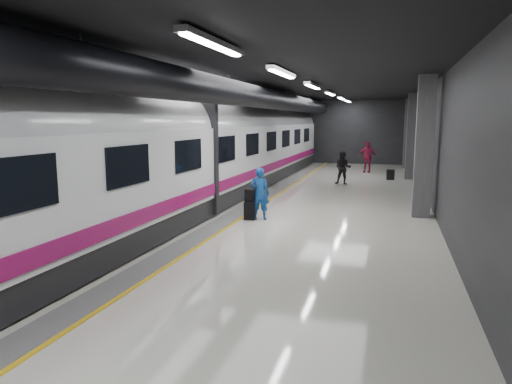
% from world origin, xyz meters
% --- Properties ---
extents(ground, '(40.00, 40.00, 0.00)m').
position_xyz_m(ground, '(0.00, 0.00, 0.00)').
color(ground, beige).
rests_on(ground, ground).
extents(platform_hall, '(10.02, 40.02, 4.51)m').
position_xyz_m(platform_hall, '(-0.29, 0.96, 3.54)').
color(platform_hall, black).
rests_on(platform_hall, ground).
extents(train, '(3.05, 38.00, 4.05)m').
position_xyz_m(train, '(-3.25, -0.00, 2.07)').
color(train, black).
rests_on(train, ground).
extents(traveler_main, '(0.64, 0.45, 1.65)m').
position_xyz_m(traveler_main, '(-0.35, 0.09, 0.83)').
color(traveler_main, blue).
rests_on(traveler_main, ground).
extents(suitcase_main, '(0.38, 0.28, 0.57)m').
position_xyz_m(suitcase_main, '(-0.64, -0.07, 0.28)').
color(suitcase_main, black).
rests_on(suitcase_main, ground).
extents(shoulder_bag, '(0.30, 0.17, 0.40)m').
position_xyz_m(shoulder_bag, '(-0.64, -0.04, 0.77)').
color(shoulder_bag, black).
rests_on(shoulder_bag, suitcase_main).
extents(traveler_far_a, '(0.83, 0.67, 1.62)m').
position_xyz_m(traveler_far_a, '(1.33, 8.90, 0.81)').
color(traveler_far_a, black).
rests_on(traveler_far_a, ground).
extents(traveler_far_b, '(1.15, 0.62, 1.87)m').
position_xyz_m(traveler_far_b, '(2.16, 14.56, 0.93)').
color(traveler_far_b, maroon).
rests_on(traveler_far_b, ground).
extents(suitcase_far, '(0.41, 0.31, 0.54)m').
position_xyz_m(suitcase_far, '(3.55, 11.34, 0.27)').
color(suitcase_far, black).
rests_on(suitcase_far, ground).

